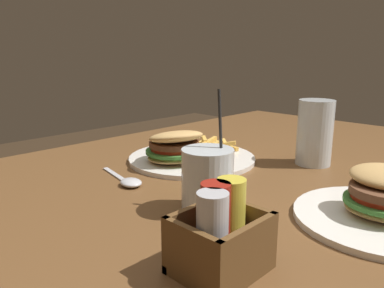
# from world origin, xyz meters

# --- Properties ---
(dining_table) EXTENTS (1.65, 1.07, 0.75)m
(dining_table) POSITION_xyz_m (0.00, 0.00, 0.67)
(dining_table) COLOR brown
(dining_table) RESTS_ON ground_plane
(meal_plate_near) EXTENTS (0.30, 0.30, 0.09)m
(meal_plate_near) POSITION_xyz_m (-0.04, -0.19, 0.78)
(meal_plate_near) COLOR white
(meal_plate_near) RESTS_ON dining_table
(beer_glass) EXTENTS (0.08, 0.08, 0.15)m
(beer_glass) POSITION_xyz_m (-0.24, 0.02, 0.82)
(beer_glass) COLOR silver
(beer_glass) RESTS_ON dining_table
(juice_glass) EXTENTS (0.08, 0.08, 0.19)m
(juice_glass) POSITION_xyz_m (0.13, 0.03, 0.80)
(juice_glass) COLOR silver
(juice_glass) RESTS_ON dining_table
(spoon) EXTENTS (0.05, 0.16, 0.01)m
(spoon) POSITION_xyz_m (0.14, -0.16, 0.76)
(spoon) COLOR silver
(spoon) RESTS_ON dining_table
(meal_plate_far) EXTENTS (0.25, 0.25, 0.09)m
(meal_plate_far) POSITION_xyz_m (-0.03, 0.24, 0.78)
(meal_plate_far) COLOR white
(meal_plate_far) RESTS_ON dining_table
(condiment_caddy) EXTENTS (0.10, 0.09, 0.11)m
(condiment_caddy) POSITION_xyz_m (0.24, 0.15, 0.80)
(condiment_caddy) COLOR brown
(condiment_caddy) RESTS_ON dining_table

